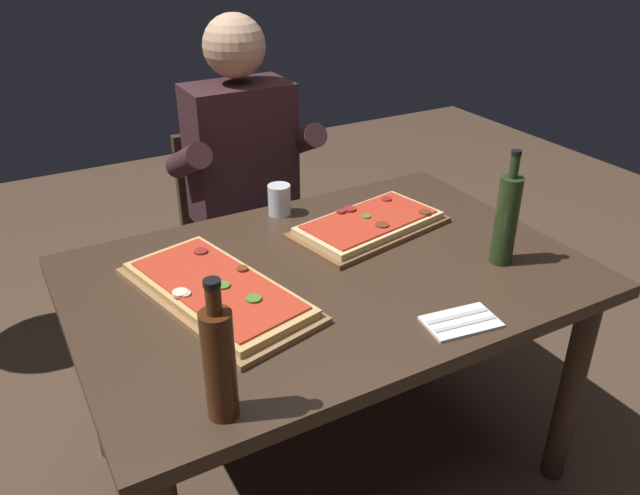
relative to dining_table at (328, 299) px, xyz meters
name	(u,v)px	position (x,y,z in m)	size (l,w,h in m)	color
ground_plane	(327,461)	(0.00, 0.00, -0.64)	(6.40, 6.40, 0.00)	#4C3828
dining_table	(328,299)	(0.00, 0.00, 0.00)	(1.40, 0.96, 0.74)	#3D2B1E
pizza_rectangular_front	(369,225)	(0.24, 0.16, 0.11)	(0.53, 0.35, 0.05)	brown
pizza_rectangular_left	(217,291)	(-0.32, 0.02, 0.12)	(0.40, 0.63, 0.05)	olive
wine_bottle_dark	(506,219)	(0.46, -0.20, 0.23)	(0.06, 0.06, 0.33)	#233819
oil_bottle_amber	(219,362)	(-0.47, -0.39, 0.23)	(0.06, 0.06, 0.31)	#47230F
tumbler_near_camera	(279,200)	(0.05, 0.40, 0.15)	(0.08, 0.08, 0.10)	silver
napkin_cutlery_set	(461,322)	(0.15, -0.38, 0.10)	(0.19, 0.13, 0.01)	white
diner_chair	(239,228)	(0.07, 0.86, -0.16)	(0.44, 0.44, 0.87)	#3D2B1E
seated_diner	(247,179)	(0.07, 0.74, 0.10)	(0.53, 0.41, 1.33)	#23232D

